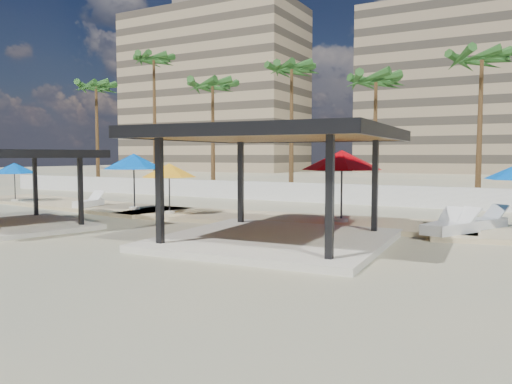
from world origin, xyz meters
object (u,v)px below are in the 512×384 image
(umbrella_a, at_px, (14,168))
(lounger_d, at_px, (484,222))
(lounger_a, at_px, (89,203))
(umbrella_c, at_px, (342,160))
(lounger_b, at_px, (453,227))
(pavilion_west, at_px, (0,182))
(lounger_c, at_px, (442,227))
(pavilion_central, at_px, (276,175))

(umbrella_a, bearing_deg, lounger_d, 3.27)
(umbrella_a, height_order, lounger_a, umbrella_a)
(umbrella_c, relative_size, lounger_b, 1.73)
(pavilion_west, distance_m, lounger_b, 17.27)
(umbrella_c, xyz_separation_m, lounger_d, (5.35, 0.94, -2.34))
(umbrella_c, bearing_deg, lounger_b, -13.36)
(umbrella_c, relative_size, lounger_c, 1.77)
(lounger_d, bearing_deg, umbrella_a, 121.08)
(pavilion_central, xyz_separation_m, lounger_a, (-13.41, 4.36, -1.90))
(pavilion_west, bearing_deg, pavilion_central, 28.62)
(umbrella_a, relative_size, lounger_c, 1.46)
(umbrella_c, relative_size, lounger_d, 1.81)
(pavilion_central, xyz_separation_m, lounger_b, (5.11, 3.84, -1.88))
(pavilion_central, bearing_deg, lounger_b, 33.84)
(pavilion_central, xyz_separation_m, umbrella_a, (-19.63, 4.39, -0.12))
(umbrella_a, relative_size, lounger_b, 1.43)
(pavilion_central, distance_m, lounger_c, 6.39)
(lounger_b, bearing_deg, lounger_a, 116.40)
(lounger_a, xyz_separation_m, lounger_c, (18.15, -0.52, 0.01))
(umbrella_a, xyz_separation_m, umbrella_c, (20.23, 0.52, 0.57))
(pavilion_west, xyz_separation_m, lounger_d, (16.86, 8.30, -1.49))
(pavilion_west, relative_size, lounger_d, 3.34)
(pavilion_central, relative_size, umbrella_a, 2.30)
(lounger_a, relative_size, lounger_c, 0.93)
(pavilion_west, relative_size, umbrella_c, 1.84)
(pavilion_central, xyz_separation_m, lounger_d, (5.95, 5.85, -1.89))
(umbrella_c, distance_m, lounger_c, 4.87)
(umbrella_c, bearing_deg, umbrella_a, -178.53)
(lounger_c, bearing_deg, lounger_d, -17.26)
(umbrella_a, height_order, lounger_c, umbrella_a)
(pavilion_central, distance_m, umbrella_c, 4.97)
(lounger_b, distance_m, lounger_c, 0.37)
(pavilion_central, xyz_separation_m, pavilion_west, (-10.91, -2.45, -0.40))
(lounger_c, bearing_deg, pavilion_central, 142.84)
(pavilion_central, relative_size, lounger_c, 3.36)
(umbrella_a, relative_size, lounger_a, 1.57)
(pavilion_west, distance_m, lounger_c, 16.93)
(umbrella_c, bearing_deg, pavilion_west, -147.42)
(umbrella_c, height_order, lounger_b, umbrella_c)
(lounger_b, bearing_deg, umbrella_a, 116.74)
(lounger_c, distance_m, lounger_d, 2.34)
(umbrella_c, xyz_separation_m, lounger_a, (-14.01, -0.55, -2.35))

